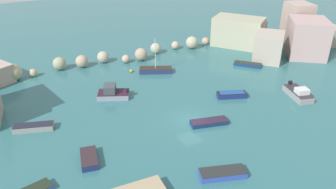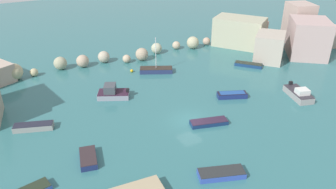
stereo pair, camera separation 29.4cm
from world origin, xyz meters
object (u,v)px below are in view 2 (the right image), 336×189
moored_boat_1 (113,93)px  moored_boat_4 (88,158)px  moored_boat_8 (232,95)px  moored_boat_5 (209,122)px  moored_boat_7 (221,174)px  channel_buoy (132,71)px  moored_boat_2 (299,94)px  moored_boat_3 (156,70)px  moored_boat_6 (33,127)px  moored_boat_9 (248,65)px

moored_boat_1 → moored_boat_4: bearing=86.0°
moored_boat_1 → moored_boat_8: moored_boat_1 is taller
moored_boat_5 → moored_boat_7: bearing=-102.1°
channel_buoy → moored_boat_5: moored_boat_5 is taller
channel_buoy → moored_boat_2: 24.23m
moored_boat_4 → moored_boat_8: (20.37, 3.89, 0.06)m
moored_boat_3 → moored_boat_4: size_ratio=1.60×
moored_boat_7 → moored_boat_6: bearing=-30.1°
moored_boat_3 → channel_buoy: bearing=-2.5°
channel_buoy → moored_boat_9: size_ratio=0.12×
moored_boat_9 → moored_boat_5: bearing=85.4°
moored_boat_5 → moored_boat_6: size_ratio=1.02×
moored_boat_5 → moored_boat_3: bearing=100.4°
moored_boat_9 → moored_boat_3: bearing=30.1°
moored_boat_1 → moored_boat_6: bearing=43.0°
moored_boat_4 → moored_boat_2: bearing=-78.1°
moored_boat_3 → moored_boat_4: 22.18m
channel_buoy → moored_boat_9: bearing=-21.1°
moored_boat_1 → moored_boat_5: size_ratio=1.03×
moored_boat_4 → moored_boat_9: 31.45m
moored_boat_2 → moored_boat_8: (-7.67, 4.17, -0.19)m
channel_buoy → moored_boat_6: size_ratio=0.11×
moored_boat_5 → moored_boat_9: moored_boat_9 is taller
moored_boat_7 → moored_boat_5: bearing=-97.8°
moored_boat_6 → channel_buoy: bearing=50.6°
moored_boat_8 → moored_boat_1: bearing=-5.7°
moored_boat_3 → moored_boat_5: moored_boat_3 is taller
moored_boat_5 → moored_boat_8: (6.43, 4.01, 0.11)m
moored_boat_4 → moored_boat_6: size_ratio=0.78×
moored_boat_6 → moored_boat_7: 21.17m
moored_boat_2 → moored_boat_5: size_ratio=1.09×
moored_boat_4 → moored_boat_5: moored_boat_4 is taller
moored_boat_9 → moored_boat_4: bearing=70.1°
moored_boat_4 → moored_boat_6: 9.08m
moored_boat_2 → moored_boat_5: 14.11m
moored_boat_3 → moored_boat_7: moored_boat_3 is taller
moored_boat_5 → moored_boat_9: 19.14m
moored_boat_6 → moored_boat_5: bearing=-6.0°
moored_boat_6 → moored_boat_9: size_ratio=1.08×
moored_boat_7 → moored_boat_9: moored_boat_7 is taller
moored_boat_1 → moored_boat_7: bearing=125.9°
moored_boat_5 → channel_buoy: bearing=111.3°
moored_boat_4 → moored_boat_7: 12.68m
moored_boat_7 → moored_boat_3: bearing=-83.1°
moored_boat_5 → moored_boat_9: size_ratio=1.10×
moored_boat_1 → moored_boat_2: (21.43, -11.70, -0.09)m
channel_buoy → moored_boat_1: size_ratio=0.10×
moored_boat_5 → moored_boat_7: (-4.00, -7.75, 0.05)m
channel_buoy → moored_boat_2: moored_boat_2 is taller
moored_boat_8 → channel_buoy: bearing=-36.1°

